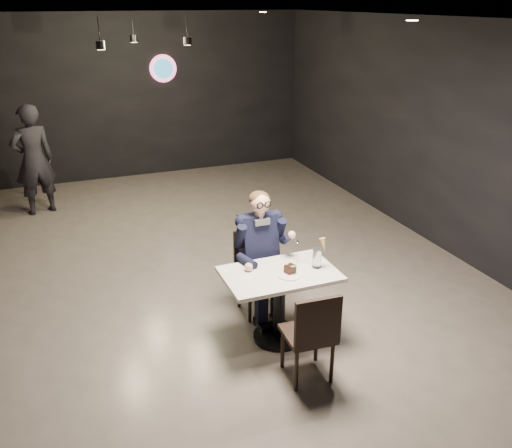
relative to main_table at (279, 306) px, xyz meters
name	(u,v)px	position (x,y,z in m)	size (l,w,h in m)	color
floor	(188,278)	(-0.53, 1.58, -0.38)	(9.00, 9.00, 0.00)	slate
wall_sign	(163,68)	(0.27, 6.05, 1.62)	(0.50, 0.06, 0.50)	pink
pendant_lights	(140,24)	(-0.53, 3.58, 2.51)	(1.40, 1.20, 0.36)	black
main_table	(279,306)	(0.00, 0.00, 0.00)	(1.10, 0.70, 0.75)	white
chair_far	(259,274)	(0.00, 0.55, 0.09)	(0.42, 0.46, 0.92)	black
chair_near	(308,332)	(0.00, -0.63, 0.09)	(0.42, 0.46, 0.92)	black
seated_man	(259,252)	(0.00, 0.55, 0.34)	(0.60, 0.80, 1.44)	black
dessert_plate	(290,275)	(0.06, -0.10, 0.38)	(0.23, 0.23, 0.01)	white
cake_slice	(290,269)	(0.08, -0.06, 0.42)	(0.10, 0.08, 0.07)	black
mint_leaf	(294,266)	(0.10, -0.09, 0.47)	(0.07, 0.04, 0.01)	#2C8630
sundae_glass	(317,258)	(0.38, -0.03, 0.47)	(0.09, 0.09, 0.20)	silver
wafer_cone	(324,245)	(0.43, -0.06, 0.62)	(0.06, 0.06, 0.13)	tan
passerby	(34,160)	(-2.17, 4.63, 0.50)	(0.64, 0.42, 1.75)	black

